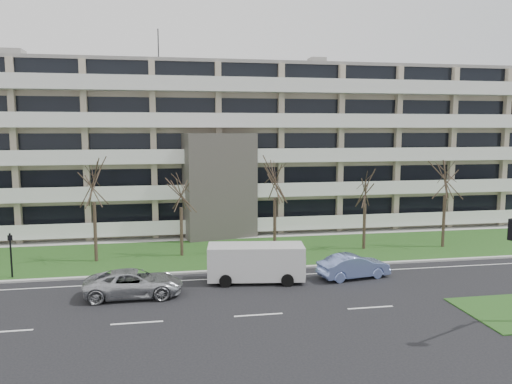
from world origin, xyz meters
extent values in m
plane|color=black|center=(0.00, 0.00, 0.00)|extent=(160.00, 160.00, 0.00)
cube|color=#214A18|center=(0.00, 13.00, 0.03)|extent=(90.00, 10.00, 0.06)
cube|color=#B2B2AD|center=(0.00, 8.00, 0.06)|extent=(90.00, 0.35, 0.12)
cube|color=#B2B2AD|center=(0.00, 18.50, 0.04)|extent=(90.00, 2.00, 0.08)
cube|color=white|center=(0.00, 6.50, 0.01)|extent=(90.00, 0.12, 0.01)
cube|color=tan|center=(0.00, 25.50, 7.50)|extent=(60.00, 12.00, 15.00)
cube|color=gray|center=(0.00, 25.50, 15.15)|extent=(60.50, 12.50, 0.30)
cube|color=#4C4742|center=(0.00, 18.50, 4.50)|extent=(6.39, 3.69, 9.00)
cube|color=black|center=(0.00, 18.30, 2.00)|extent=(4.92, 1.19, 3.50)
cube|color=gray|center=(-18.00, 25.50, 15.90)|extent=(2.00, 2.00, 1.20)
cylinder|color=black|center=(-5.00, 25.50, 17.00)|extent=(0.10, 0.10, 3.50)
cube|color=black|center=(0.00, 19.48, 2.10)|extent=(58.00, 0.10, 1.80)
cube|color=white|center=(0.00, 18.80, 0.60)|extent=(58.00, 1.40, 0.22)
cube|color=white|center=(0.00, 18.15, 1.20)|extent=(58.00, 0.08, 1.00)
cube|color=black|center=(0.00, 19.48, 5.10)|extent=(58.00, 0.10, 1.80)
cube|color=white|center=(0.00, 18.80, 3.60)|extent=(58.00, 1.40, 0.22)
cube|color=white|center=(0.00, 18.15, 4.20)|extent=(58.00, 0.08, 1.00)
cube|color=black|center=(0.00, 19.48, 8.10)|extent=(58.00, 0.10, 1.80)
cube|color=white|center=(0.00, 18.80, 6.60)|extent=(58.00, 1.40, 0.22)
cube|color=white|center=(0.00, 18.15, 7.20)|extent=(58.00, 0.08, 1.00)
cube|color=black|center=(0.00, 19.48, 11.10)|extent=(58.00, 0.10, 1.80)
cube|color=white|center=(0.00, 18.80, 9.60)|extent=(58.00, 1.40, 0.22)
cube|color=white|center=(0.00, 18.15, 10.20)|extent=(58.00, 0.08, 1.00)
cube|color=black|center=(0.00, 19.48, 14.10)|extent=(58.00, 0.10, 1.80)
cube|color=white|center=(0.00, 18.80, 12.60)|extent=(58.00, 1.40, 0.22)
cube|color=white|center=(0.00, 18.15, 13.20)|extent=(58.00, 0.08, 1.00)
imported|color=#AFB2B7|center=(-6.38, 4.04, 0.75)|extent=(5.44, 2.54, 1.51)
imported|color=#8096DD|center=(7.07, 5.24, 0.75)|extent=(4.76, 2.36, 1.50)
cube|color=silver|center=(0.86, 5.60, 1.25)|extent=(6.11, 2.96, 2.06)
cube|color=black|center=(0.86, 5.60, 1.85)|extent=(5.66, 2.74, 0.76)
cube|color=silver|center=(3.60, 5.21, 1.09)|extent=(0.66, 2.10, 1.30)
cylinder|color=black|center=(-1.12, 4.77, 0.38)|extent=(0.79, 0.37, 0.76)
cylinder|color=black|center=(-0.82, 6.92, 0.38)|extent=(0.79, 0.37, 0.76)
cylinder|color=black|center=(2.54, 4.27, 0.38)|extent=(0.79, 0.37, 0.76)
cylinder|color=black|center=(2.84, 6.42, 0.38)|extent=(0.79, 0.37, 0.76)
sphere|color=green|center=(9.94, -5.40, 4.84)|extent=(0.18, 0.18, 0.18)
cylinder|color=black|center=(-14.19, 8.91, 1.44)|extent=(0.12, 0.12, 2.89)
cube|color=black|center=(-14.19, 8.91, 2.60)|extent=(0.33, 0.30, 0.31)
sphere|color=red|center=(-14.19, 8.91, 2.60)|extent=(0.13, 0.13, 0.13)
cylinder|color=#382B21|center=(-9.50, 12.06, 2.14)|extent=(0.24, 0.24, 4.28)
cylinder|color=#382B21|center=(-3.47, 12.61, 1.82)|extent=(0.24, 0.24, 3.65)
cylinder|color=#382B21|center=(3.38, 11.75, 2.15)|extent=(0.24, 0.24, 4.31)
cylinder|color=#382B21|center=(10.62, 12.27, 1.80)|extent=(0.24, 0.24, 3.61)
cylinder|color=#382B21|center=(17.08, 11.81, 2.09)|extent=(0.24, 0.24, 4.19)
camera|label=1|loc=(-4.36, -23.85, 9.33)|focal=35.00mm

